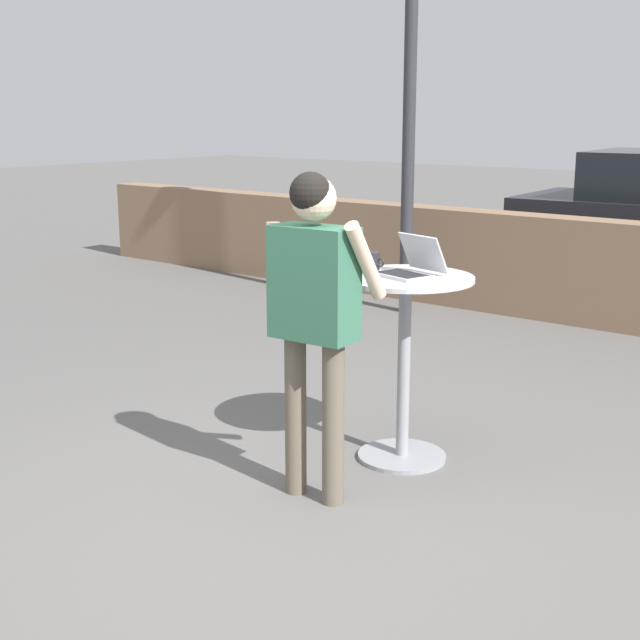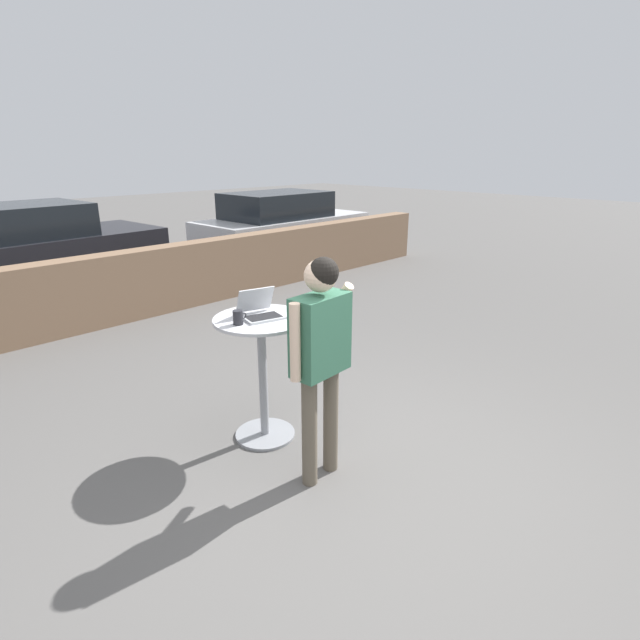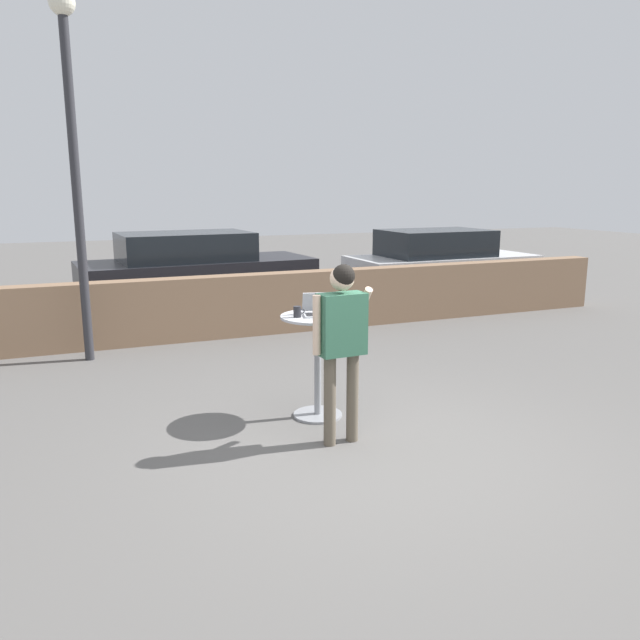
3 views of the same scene
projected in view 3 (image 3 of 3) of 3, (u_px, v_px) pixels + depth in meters
name	position (u px, v px, depth m)	size (l,w,h in m)	color
ground_plane	(375.00, 456.00, 5.42)	(50.00, 50.00, 0.00)	#5B5956
pavement_kerb	(233.00, 306.00, 9.74)	(14.07, 0.35, 0.96)	#84664C
cafe_table	(318.00, 351.00, 6.24)	(0.74, 0.74, 1.05)	gray
laptop	(318.00, 310.00, 6.17)	(0.36, 0.37, 0.22)	#B7BABF
coffee_mug	(297.00, 312.00, 6.07)	(0.12, 0.08, 0.11)	#232328
standing_person	(342.00, 332.00, 5.49)	(0.56, 0.38, 1.64)	brown
parked_car_near_street	(195.00, 270.00, 11.75)	(4.41, 2.06, 1.48)	black
parked_car_further_down	(440.00, 264.00, 12.88)	(3.90, 1.83, 1.45)	silver
street_lamp	(72.00, 133.00, 7.86)	(0.32, 0.32, 4.65)	#2D2D33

